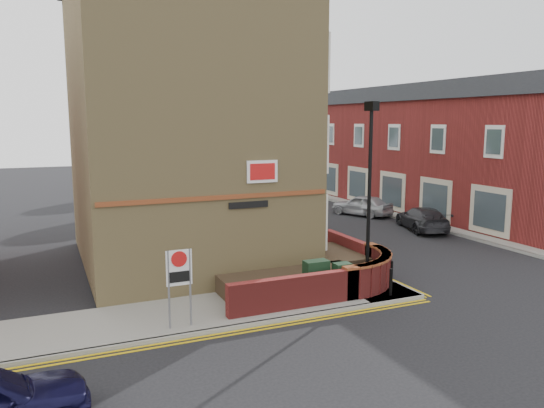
% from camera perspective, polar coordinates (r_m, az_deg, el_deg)
% --- Properties ---
extents(ground, '(120.00, 120.00, 0.00)m').
position_cam_1_polar(ground, '(16.80, 7.79, -11.35)').
color(ground, black).
rests_on(ground, ground).
extents(pavement_corner, '(13.00, 3.00, 0.12)m').
position_cam_1_polar(pavement_corner, '(16.68, -5.53, -11.24)').
color(pavement_corner, gray).
rests_on(pavement_corner, ground).
extents(pavement_main, '(2.00, 32.00, 0.12)m').
position_cam_1_polar(pavement_main, '(31.69, -4.22, -1.53)').
color(pavement_main, gray).
rests_on(pavement_main, ground).
extents(pavement_far, '(4.00, 40.00, 0.12)m').
position_cam_1_polar(pavement_far, '(34.41, 15.08, -0.99)').
color(pavement_far, gray).
rests_on(pavement_far, ground).
extents(kerb_side, '(13.00, 0.15, 0.12)m').
position_cam_1_polar(kerb_side, '(15.36, -3.74, -13.04)').
color(kerb_side, gray).
rests_on(kerb_side, ground).
extents(kerb_main_near, '(0.15, 32.00, 0.12)m').
position_cam_1_polar(kerb_main_near, '(32.02, -2.53, -1.41)').
color(kerb_main_near, gray).
rests_on(kerb_main_near, ground).
extents(kerb_main_far, '(0.15, 40.00, 0.12)m').
position_cam_1_polar(kerb_main_far, '(33.21, 12.38, -1.24)').
color(kerb_main_far, gray).
rests_on(kerb_main_far, ground).
extents(yellow_lines_side, '(13.00, 0.28, 0.01)m').
position_cam_1_polar(yellow_lines_side, '(15.16, -3.41, -13.56)').
color(yellow_lines_side, gold).
rests_on(yellow_lines_side, ground).
extents(yellow_lines_main, '(0.28, 32.00, 0.01)m').
position_cam_1_polar(yellow_lines_main, '(32.12, -2.12, -1.47)').
color(yellow_lines_main, gold).
rests_on(yellow_lines_main, ground).
extents(corner_building, '(8.95, 10.40, 13.60)m').
position_cam_1_polar(corner_building, '(22.10, -9.45, 9.92)').
color(corner_building, tan).
rests_on(corner_building, ground).
extents(garden_wall, '(6.80, 6.00, 1.20)m').
position_cam_1_polar(garden_wall, '(18.86, 3.79, -9.00)').
color(garden_wall, maroon).
rests_on(garden_wall, ground).
extents(lamppost, '(0.25, 0.50, 6.30)m').
position_cam_1_polar(lamppost, '(17.81, 10.41, 0.86)').
color(lamppost, black).
rests_on(lamppost, pavement_corner).
extents(utility_cabinet_large, '(0.80, 0.45, 1.20)m').
position_cam_1_polar(utility_cabinet_large, '(17.50, 4.76, -7.98)').
color(utility_cabinet_large, black).
rests_on(utility_cabinet_large, pavement_corner).
extents(utility_cabinet_small, '(0.55, 0.40, 1.10)m').
position_cam_1_polar(utility_cabinet_small, '(17.64, 7.53, -8.05)').
color(utility_cabinet_small, black).
rests_on(utility_cabinet_small, pavement_corner).
extents(bollard_near, '(0.11, 0.11, 0.90)m').
position_cam_1_polar(bollard_near, '(18.00, 12.66, -8.18)').
color(bollard_near, black).
rests_on(bollard_near, pavement_corner).
extents(bollard_far, '(0.11, 0.11, 0.90)m').
position_cam_1_polar(bollard_far, '(18.96, 12.70, -7.31)').
color(bollard_far, black).
rests_on(bollard_far, pavement_corner).
extents(zone_sign, '(0.72, 0.07, 2.20)m').
position_cam_1_polar(zone_sign, '(14.89, -9.95, -7.42)').
color(zone_sign, slate).
rests_on(zone_sign, pavement_corner).
extents(far_terrace, '(5.40, 30.40, 8.00)m').
position_cam_1_polar(far_terrace, '(38.04, 13.34, 6.04)').
color(far_terrace, maroon).
rests_on(far_terrace, ground).
extents(far_terrace_cream, '(5.40, 12.40, 8.00)m').
position_cam_1_polar(far_terrace_cream, '(56.27, 0.34, 7.15)').
color(far_terrace_cream, beige).
rests_on(far_terrace_cream, ground).
extents(tree_near, '(3.64, 3.65, 6.70)m').
position_cam_1_polar(tree_near, '(29.35, -3.05, 6.77)').
color(tree_near, '#382B1E').
rests_on(tree_near, pavement_main).
extents(tree_mid, '(4.03, 4.03, 7.42)m').
position_cam_1_polar(tree_mid, '(36.93, -7.46, 7.92)').
color(tree_mid, '#382B1E').
rests_on(tree_mid, pavement_main).
extents(tree_far, '(3.81, 3.81, 7.00)m').
position_cam_1_polar(tree_far, '(44.67, -10.34, 7.65)').
color(tree_far, '#382B1E').
rests_on(tree_far, pavement_main).
extents(traffic_light_assembly, '(0.20, 0.16, 4.20)m').
position_cam_1_polar(traffic_light_assembly, '(39.99, -8.02, 4.51)').
color(traffic_light_assembly, black).
rests_on(traffic_light_assembly, pavement_main).
extents(silver_car_near, '(2.27, 4.28, 1.34)m').
position_cam_1_polar(silver_car_near, '(28.20, 2.60, -1.56)').
color(silver_car_near, '#B1B3B9').
rests_on(silver_car_near, ground).
extents(red_car_main, '(4.06, 5.64, 1.43)m').
position_cam_1_polar(red_car_main, '(38.83, -4.31, 1.37)').
color(red_car_main, '#9F1811').
rests_on(red_car_main, ground).
extents(grey_car_far, '(2.98, 4.64, 1.25)m').
position_cam_1_polar(grey_car_far, '(29.51, 15.85, -1.51)').
color(grey_car_far, '#27282C').
rests_on(grey_car_far, ground).
extents(silver_car_far, '(3.00, 4.15, 1.31)m').
position_cam_1_polar(silver_car_far, '(33.21, 9.65, -0.11)').
color(silver_car_far, '#A7A9AF').
rests_on(silver_car_far, ground).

